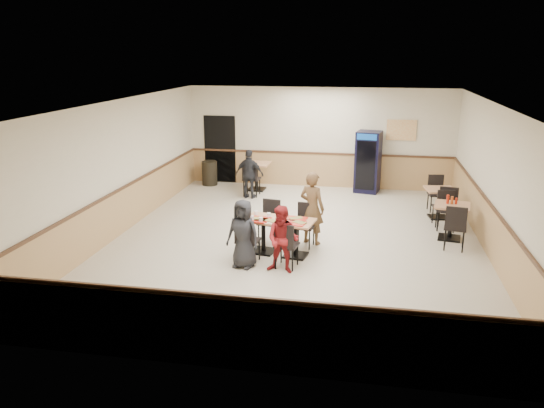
% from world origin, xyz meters
% --- Properties ---
extents(ground, '(10.00, 10.00, 0.00)m').
position_xyz_m(ground, '(0.00, 0.00, 0.00)').
color(ground, beige).
rests_on(ground, ground).
extents(room_shell, '(10.00, 10.00, 10.00)m').
position_xyz_m(room_shell, '(1.78, 2.55, 0.58)').
color(room_shell, silver).
rests_on(room_shell, ground).
extents(main_table, '(1.49, 0.91, 0.75)m').
position_xyz_m(main_table, '(-0.22, -0.84, 0.50)').
color(main_table, black).
rests_on(main_table, ground).
extents(main_chairs, '(1.47, 1.80, 0.95)m').
position_xyz_m(main_chairs, '(-0.27, -0.83, 0.47)').
color(main_chairs, black).
rests_on(main_chairs, ground).
extents(diner_woman_left, '(0.73, 0.56, 1.34)m').
position_xyz_m(diner_woman_left, '(-0.80, -1.60, 0.67)').
color(diner_woman_left, black).
rests_on(diner_woman_left, ground).
extents(diner_woman_right, '(0.69, 0.57, 1.29)m').
position_xyz_m(diner_woman_right, '(-0.01, -1.73, 0.65)').
color(diner_woman_right, maroon).
rests_on(diner_woman_right, ground).
extents(diner_man_opposite, '(0.68, 0.58, 1.59)m').
position_xyz_m(diner_man_opposite, '(0.35, -0.07, 0.79)').
color(diner_man_opposite, brown).
rests_on(diner_man_opposite, ground).
extents(lone_diner, '(0.85, 0.44, 1.39)m').
position_xyz_m(lone_diner, '(-1.77, 3.27, 0.69)').
color(lone_diner, black).
rests_on(lone_diner, ground).
extents(tabletop_clutter, '(1.28, 0.67, 0.12)m').
position_xyz_m(tabletop_clutter, '(-0.28, -0.90, 0.77)').
color(tabletop_clutter, red).
rests_on(tabletop_clutter, main_table).
extents(side_table_near, '(0.86, 0.86, 0.79)m').
position_xyz_m(side_table_near, '(3.35, 0.76, 0.53)').
color(side_table_near, black).
rests_on(side_table_near, ground).
extents(side_table_near_chair_south, '(0.54, 0.54, 1.00)m').
position_xyz_m(side_table_near_chair_south, '(3.35, 0.12, 0.50)').
color(side_table_near_chair_south, black).
rests_on(side_table_near_chair_south, ground).
extents(side_table_near_chair_north, '(0.54, 0.54, 1.00)m').
position_xyz_m(side_table_near_chair_north, '(3.35, 1.39, 0.50)').
color(side_table_near_chair_north, black).
rests_on(side_table_near_chair_north, ground).
extents(side_table_far, '(0.79, 0.79, 0.75)m').
position_xyz_m(side_table_far, '(3.28, 2.30, 0.50)').
color(side_table_far, black).
rests_on(side_table_far, ground).
extents(side_table_far_chair_south, '(0.50, 0.50, 0.95)m').
position_xyz_m(side_table_far_chair_south, '(3.28, 1.69, 0.48)').
color(side_table_far_chair_south, black).
rests_on(side_table_far_chair_south, ground).
extents(side_table_far_chair_north, '(0.50, 0.50, 0.95)m').
position_xyz_m(side_table_far_chair_north, '(3.28, 2.90, 0.48)').
color(side_table_far_chair_north, black).
rests_on(side_table_far_chair_north, ground).
extents(condiment_caddy, '(0.23, 0.06, 0.20)m').
position_xyz_m(condiment_caddy, '(3.31, 0.81, 0.88)').
color(condiment_caddy, '#AF210C').
rests_on(condiment_caddy, side_table_near).
extents(back_table, '(0.80, 0.80, 0.82)m').
position_xyz_m(back_table, '(-1.77, 4.20, 0.55)').
color(back_table, black).
rests_on(back_table, ground).
extents(back_table_chair_lone, '(0.51, 0.51, 1.04)m').
position_xyz_m(back_table_chair_lone, '(-1.77, 3.54, 0.52)').
color(back_table_chair_lone, black).
rests_on(back_table_chair_lone, ground).
extents(pepsi_cooler, '(0.79, 0.80, 1.79)m').
position_xyz_m(pepsi_cooler, '(1.49, 4.59, 0.90)').
color(pepsi_cooler, black).
rests_on(pepsi_cooler, ground).
extents(trash_bin, '(0.47, 0.47, 0.74)m').
position_xyz_m(trash_bin, '(-3.33, 4.55, 0.37)').
color(trash_bin, black).
rests_on(trash_bin, ground).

